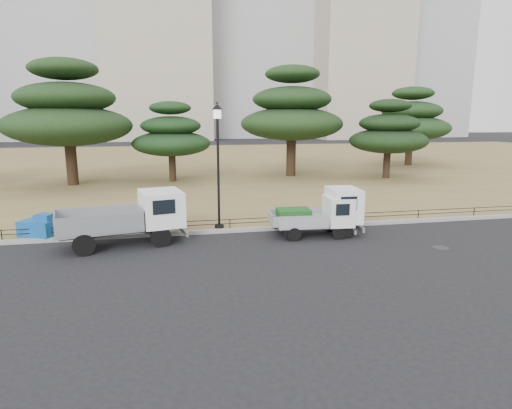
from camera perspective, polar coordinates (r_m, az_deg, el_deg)
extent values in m
plane|color=black|center=(16.16, 1.43, -5.92)|extent=(220.00, 220.00, 0.00)
cube|color=olive|center=(46.00, -7.18, 5.51)|extent=(120.00, 56.00, 0.15)
cube|color=gray|center=(18.58, -0.37, -3.32)|extent=(120.00, 0.25, 0.16)
cylinder|color=black|center=(16.66, -12.57, -4.25)|extent=(0.80, 0.32, 0.79)
cylinder|color=black|center=(18.29, -13.61, -2.88)|extent=(0.80, 0.32, 0.79)
cylinder|color=black|center=(16.41, -21.97, -5.08)|extent=(0.80, 0.32, 0.79)
cylinder|color=black|center=(18.06, -22.15, -3.61)|extent=(0.80, 0.32, 0.79)
cube|color=#2D2D30|center=(17.25, -17.47, -3.25)|extent=(4.50, 1.83, 0.14)
cube|color=gray|center=(17.09, -20.19, -2.01)|extent=(3.34, 2.32, 0.77)
cube|color=white|center=(17.30, -12.51, -0.42)|extent=(1.88, 2.15, 1.35)
cylinder|color=black|center=(17.61, 10.96, -3.72)|extent=(0.56, 0.18, 0.55)
cylinder|color=black|center=(18.71, 9.80, -2.78)|extent=(0.56, 0.18, 0.55)
cylinder|color=black|center=(17.13, 5.13, -4.00)|extent=(0.56, 0.18, 0.55)
cylinder|color=black|center=(18.25, 4.30, -3.00)|extent=(0.56, 0.18, 0.55)
cube|color=#2D2D30|center=(17.88, 7.67, -2.96)|extent=(2.99, 0.87, 0.13)
cube|color=#B8BBC0|center=(17.68, 6.01, -2.26)|extent=(2.11, 1.38, 0.37)
cube|color=silver|center=(18.03, 10.92, -0.81)|extent=(1.11, 1.42, 1.18)
cube|color=#19592E|center=(17.62, 5.37, -1.99)|extent=(1.17, 0.88, 0.40)
cylinder|color=black|center=(17.76, 11.65, -3.44)|extent=(0.67, 0.22, 0.66)
cylinder|color=black|center=(19.10, 10.22, -2.33)|extent=(0.67, 0.22, 0.66)
cylinder|color=black|center=(17.18, 4.71, -3.75)|extent=(0.67, 0.22, 0.66)
cylinder|color=black|center=(18.56, 3.75, -2.58)|extent=(0.67, 0.22, 0.66)
cube|color=#2D2D30|center=(18.09, 7.73, -2.53)|extent=(3.59, 1.05, 0.15)
cube|color=#A6A9AD|center=(17.86, 5.77, -1.69)|extent=(2.54, 1.66, 0.44)
cube|color=white|center=(18.29, 11.57, -0.03)|extent=(1.34, 1.70, 1.39)
cube|color=#18541B|center=(17.78, 5.01, -1.37)|extent=(1.41, 1.06, 0.48)
cylinder|color=black|center=(18.62, -4.92, -2.89)|extent=(0.40, 0.40, 0.14)
cylinder|color=black|center=(18.18, -5.05, 4.23)|extent=(0.11, 0.11, 4.51)
cylinder|color=white|center=(18.04, -5.19, 11.92)|extent=(0.36, 0.36, 0.36)
cone|color=black|center=(18.04, -5.21, 12.85)|extent=(0.47, 0.47, 0.23)
cylinder|color=black|center=(18.66, -0.46, -2.41)|extent=(38.00, 0.03, 0.03)
cylinder|color=black|center=(18.62, -0.46, -1.87)|extent=(38.00, 0.03, 0.03)
cylinder|color=black|center=(18.66, -0.46, -2.41)|extent=(0.04, 0.04, 0.40)
cube|color=#1558A7|center=(19.43, -26.91, -2.77)|extent=(1.63, 1.45, 0.63)
cube|color=#1558A7|center=(19.14, -26.36, -1.53)|extent=(0.79, 0.75, 0.27)
cylinder|color=#2D2D30|center=(17.72, 23.40, -5.30)|extent=(0.60, 0.60, 0.01)
cylinder|color=black|center=(32.82, -23.39, 5.33)|extent=(0.76, 0.76, 3.36)
ellipsoid|color=#1C3316|center=(32.69, -23.74, 9.57)|extent=(8.62, 8.62, 2.76)
ellipsoid|color=#1C3316|center=(32.71, -24.01, 12.87)|extent=(6.59, 6.59, 2.11)
ellipsoid|color=#1C3316|center=(32.84, -24.29, 16.16)|extent=(4.55, 4.55, 1.46)
cylinder|color=black|center=(32.59, -11.08, 5.07)|extent=(0.51, 0.51, 2.28)
ellipsoid|color=#173116|center=(32.45, -11.20, 7.98)|extent=(5.76, 5.76, 1.84)
ellipsoid|color=#173116|center=(32.40, -11.29, 10.25)|extent=(4.40, 4.40, 1.41)
ellipsoid|color=#173116|center=(32.40, -11.38, 12.52)|extent=(3.04, 3.04, 0.97)
cylinder|color=black|center=(35.08, 4.70, 6.62)|extent=(0.77, 0.77, 3.41)
ellipsoid|color=#1B3316|center=(34.96, 4.77, 10.67)|extent=(8.21, 8.21, 2.63)
ellipsoid|color=#1B3316|center=(34.98, 4.82, 13.81)|extent=(6.27, 6.27, 2.01)
ellipsoid|color=#1B3316|center=(35.11, 4.87, 16.94)|extent=(4.33, 4.33, 1.39)
cylinder|color=black|center=(35.19, 17.03, 5.32)|extent=(0.53, 0.53, 2.37)
ellipsoid|color=black|center=(35.06, 17.19, 8.11)|extent=(6.02, 6.02, 1.93)
ellipsoid|color=black|center=(35.02, 17.32, 10.29)|extent=(4.60, 4.60, 1.47)
ellipsoid|color=black|center=(35.03, 17.46, 12.47)|extent=(3.17, 3.17, 1.02)
cylinder|color=black|center=(45.61, 19.73, 6.85)|extent=(0.67, 0.67, 2.97)
ellipsoid|color=#1A3316|center=(45.51, 19.91, 9.55)|extent=(7.59, 7.59, 2.43)
ellipsoid|color=#1A3316|center=(45.50, 20.06, 11.65)|extent=(5.80, 5.80, 1.86)
ellipsoid|color=#1A3316|center=(45.55, 20.21, 13.75)|extent=(4.00, 4.00, 1.28)
cube|color=#AAA08C|center=(102.56, -13.28, 24.03)|extent=(22.00, 20.00, 55.00)
cube|color=#AAA08C|center=(108.03, 13.33, 21.48)|extent=(20.00, 18.00, 48.00)
cylinder|color=#D83F33|center=(127.80, 27.02, 21.72)|extent=(1.80, 1.80, 60.00)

